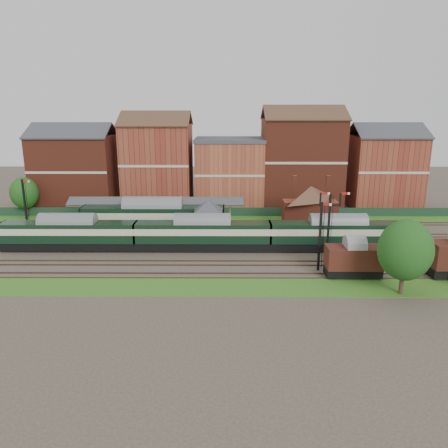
{
  "coord_description": "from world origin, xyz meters",
  "views": [
    {
      "loc": [
        -0.56,
        -54.05,
        18.34
      ],
      "look_at": [
        -0.86,
        2.0,
        3.0
      ],
      "focal_mm": 35.0,
      "sensor_mm": 36.0,
      "label": 1
    }
  ],
  "objects_px": {
    "semaphore_bracket": "(329,221)",
    "platform_railcar": "(154,218)",
    "goods_van_a": "(354,259)",
    "signal_box": "(208,220)",
    "dmu_train": "(203,233)"
  },
  "relations": [
    {
      "from": "signal_box",
      "to": "dmu_train",
      "type": "bearing_deg",
      "value": -100.36
    },
    {
      "from": "platform_railcar",
      "to": "dmu_train",
      "type": "bearing_deg",
      "value": -41.23
    },
    {
      "from": "dmu_train",
      "to": "goods_van_a",
      "type": "distance_m",
      "value": 19.22
    },
    {
      "from": "goods_van_a",
      "to": "signal_box",
      "type": "bearing_deg",
      "value": 143.21
    },
    {
      "from": "semaphore_bracket",
      "to": "dmu_train",
      "type": "distance_m",
      "value": 16.0
    },
    {
      "from": "signal_box",
      "to": "platform_railcar",
      "type": "height_order",
      "value": "signal_box"
    },
    {
      "from": "semaphore_bracket",
      "to": "platform_railcar",
      "type": "xyz_separation_m",
      "value": [
        -23.05,
        9.0,
        -1.92
      ]
    },
    {
      "from": "semaphore_bracket",
      "to": "goods_van_a",
      "type": "bearing_deg",
      "value": -78.33
    },
    {
      "from": "dmu_train",
      "to": "platform_railcar",
      "type": "xyz_separation_m",
      "value": [
        -7.42,
        6.5,
        0.37
      ]
    },
    {
      "from": "dmu_train",
      "to": "platform_railcar",
      "type": "distance_m",
      "value": 9.87
    },
    {
      "from": "signal_box",
      "to": "semaphore_bracket",
      "type": "height_order",
      "value": "semaphore_bracket"
    },
    {
      "from": "goods_van_a",
      "to": "semaphore_bracket",
      "type": "bearing_deg",
      "value": 101.67
    },
    {
      "from": "semaphore_bracket",
      "to": "platform_railcar",
      "type": "relative_size",
      "value": 0.4
    },
    {
      "from": "signal_box",
      "to": "dmu_train",
      "type": "height_order",
      "value": "signal_box"
    },
    {
      "from": "signal_box",
      "to": "platform_railcar",
      "type": "distance_m",
      "value": 8.66
    }
  ]
}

